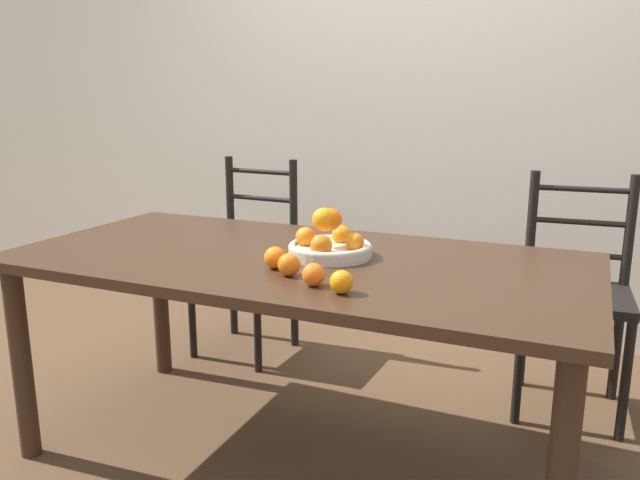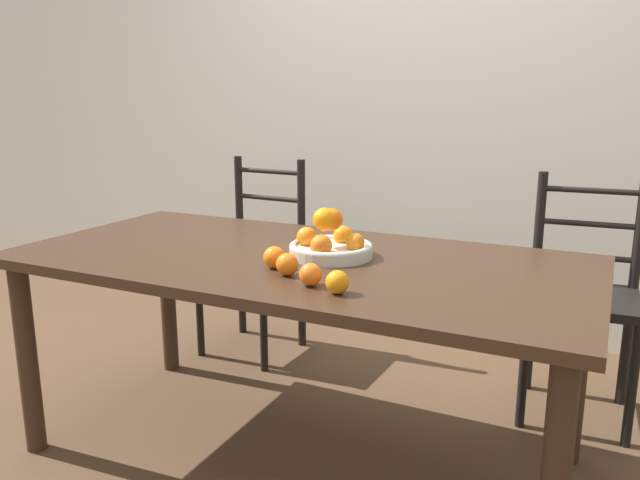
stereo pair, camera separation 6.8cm
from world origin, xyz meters
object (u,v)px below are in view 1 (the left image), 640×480
(orange_loose_0, at_px, (275,258))
(orange_loose_3, at_px, (314,275))
(orange_loose_2, at_px, (341,282))
(chair_left, at_px, (248,258))
(orange_loose_1, at_px, (289,265))
(chair_right, at_px, (575,297))
(fruit_bowl, at_px, (330,243))

(orange_loose_0, bearing_deg, orange_loose_3, -32.47)
(orange_loose_2, distance_m, chair_left, 1.49)
(orange_loose_0, height_order, orange_loose_2, orange_loose_0)
(orange_loose_1, relative_size, chair_right, 0.07)
(chair_right, bearing_deg, orange_loose_2, -121.27)
(fruit_bowl, distance_m, chair_left, 1.12)
(orange_loose_1, xyz_separation_m, chair_left, (-0.74, 1.01, -0.30))
(orange_loose_0, xyz_separation_m, chair_left, (-0.66, 0.95, -0.30))
(orange_loose_1, distance_m, chair_right, 1.32)
(chair_right, bearing_deg, fruit_bowl, -139.22)
(orange_loose_0, distance_m, orange_loose_2, 0.32)
(chair_left, height_order, chair_right, same)
(chair_left, xyz_separation_m, chair_right, (1.53, -0.00, 0.00))
(orange_loose_3, distance_m, chair_left, 1.40)
(fruit_bowl, distance_m, orange_loose_0, 0.23)
(orange_loose_1, bearing_deg, fruit_bowl, 84.96)
(orange_loose_2, bearing_deg, fruit_bowl, 117.53)
(fruit_bowl, xyz_separation_m, orange_loose_2, (0.19, -0.36, -0.02))
(orange_loose_0, xyz_separation_m, orange_loose_1, (0.08, -0.05, -0.00))
(fruit_bowl, distance_m, orange_loose_3, 0.34)
(fruit_bowl, bearing_deg, chair_right, 44.39)
(orange_loose_2, distance_m, orange_loose_3, 0.10)
(orange_loose_1, relative_size, orange_loose_3, 1.04)
(fruit_bowl, height_order, orange_loose_2, fruit_bowl)
(fruit_bowl, xyz_separation_m, orange_loose_0, (-0.10, -0.21, -0.01))
(fruit_bowl, bearing_deg, orange_loose_3, -74.91)
(orange_loose_0, bearing_deg, orange_loose_2, -27.99)
(chair_left, bearing_deg, orange_loose_3, -49.00)
(orange_loose_2, height_order, chair_left, chair_left)
(fruit_bowl, xyz_separation_m, orange_loose_3, (0.09, -0.32, -0.02))
(orange_loose_1, bearing_deg, chair_left, 126.26)
(orange_loose_1, relative_size, chair_left, 0.07)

